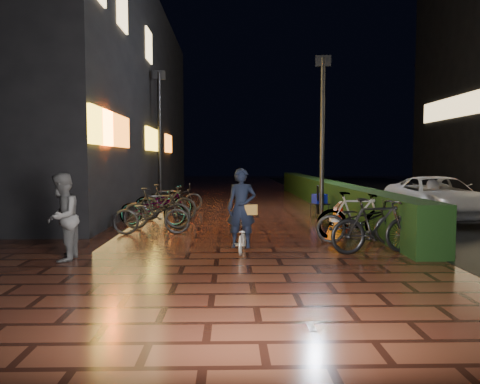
{
  "coord_description": "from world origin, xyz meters",
  "views": [
    {
      "loc": [
        -0.32,
        -10.04,
        1.8
      ],
      "look_at": [
        -0.1,
        -0.03,
        1.1
      ],
      "focal_mm": 35.0,
      "sensor_mm": 36.0,
      "label": 1
    }
  ],
  "objects_px": {
    "bystander_person": "(62,217)",
    "cyclist": "(242,221)",
    "cart_assembly": "(319,200)",
    "traffic_barrier": "(338,219)",
    "van": "(437,198)"
  },
  "relations": [
    {
      "from": "van",
      "to": "bystander_person",
      "type": "bearing_deg",
      "value": -146.23
    },
    {
      "from": "van",
      "to": "cart_assembly",
      "type": "distance_m",
      "value": 3.52
    },
    {
      "from": "van",
      "to": "cart_assembly",
      "type": "bearing_deg",
      "value": 170.6
    },
    {
      "from": "van",
      "to": "traffic_barrier",
      "type": "xyz_separation_m",
      "value": [
        -3.67,
        -2.83,
        -0.28
      ]
    },
    {
      "from": "bystander_person",
      "to": "cart_assembly",
      "type": "distance_m",
      "value": 8.63
    },
    {
      "from": "van",
      "to": "cart_assembly",
      "type": "height_order",
      "value": "van"
    },
    {
      "from": "bystander_person",
      "to": "van",
      "type": "height_order",
      "value": "bystander_person"
    },
    {
      "from": "bystander_person",
      "to": "van",
      "type": "distance_m",
      "value": 10.85
    },
    {
      "from": "van",
      "to": "cyclist",
      "type": "height_order",
      "value": "cyclist"
    },
    {
      "from": "bystander_person",
      "to": "cyclist",
      "type": "bearing_deg",
      "value": 99.0
    },
    {
      "from": "bystander_person",
      "to": "cart_assembly",
      "type": "relative_size",
      "value": 1.55
    },
    {
      "from": "bystander_person",
      "to": "cyclist",
      "type": "distance_m",
      "value": 3.28
    },
    {
      "from": "traffic_barrier",
      "to": "van",
      "type": "bearing_deg",
      "value": 37.62
    },
    {
      "from": "bystander_person",
      "to": "cyclist",
      "type": "xyz_separation_m",
      "value": [
        3.2,
        0.69,
        -0.17
      ]
    },
    {
      "from": "van",
      "to": "traffic_barrier",
      "type": "distance_m",
      "value": 4.64
    }
  ]
}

